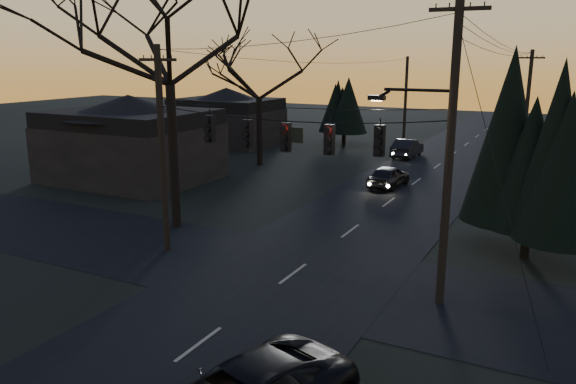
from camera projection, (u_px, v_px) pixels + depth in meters
The scene contains 15 objects.
main_road at pixel (377, 211), 29.89m from camera, with size 8.00×120.00×0.02m, color black.
cross_road at pixel (293, 274), 21.25m from camera, with size 60.00×7.00×0.02m, color black.
utility_pole_right at pixel (439, 302), 18.81m from camera, with size 5.00×0.30×10.00m, color black, non-canonical shape.
utility_pole_left at pixel (168, 250), 23.93m from camera, with size 1.80×0.30×8.50m, color black, non-canonical shape.
utility_pole_far_r at pixel (521, 164), 42.99m from camera, with size 1.80×0.30×8.50m, color black, non-canonical shape.
utility_pole_far_l at pixel (404, 140), 55.02m from camera, with size 0.30×0.30×8.00m, color black, non-canonical shape.
span_signal_assembly at pixel (287, 136), 20.12m from camera, with size 11.50×0.44×1.56m.
bare_tree_left at pixel (167, 23), 24.98m from camera, with size 9.90×9.90×13.51m.
evergreen_right at pixel (535, 155), 21.95m from camera, with size 4.74×4.74×7.37m.
bare_tree_dist at pixel (259, 71), 40.81m from camera, with size 7.77×7.77×9.92m.
evergreen_dist at pixel (345, 107), 51.39m from camera, with size 3.97×3.97×5.73m.
house_left_near at pixel (131, 138), 36.80m from camera, with size 10.00×8.00×5.60m.
house_left_far at pixel (227, 116), 52.00m from camera, with size 9.00×7.00×5.20m.
sedan_oncoming_a at pixel (389, 177), 35.11m from camera, with size 1.62×4.03×1.37m, color black.
sedan_oncoming_b at pixel (407, 148), 45.62m from camera, with size 1.55×4.45×1.46m, color black.
Camera 1 is at (8.95, -7.79, 8.06)m, focal length 35.00 mm.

